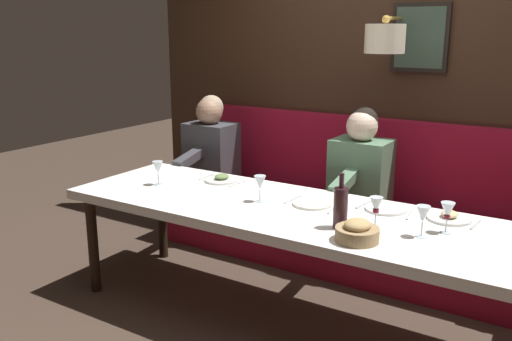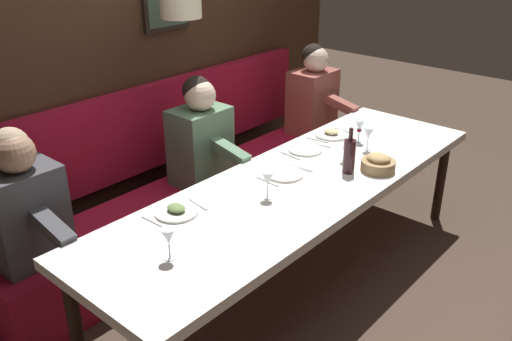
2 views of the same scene
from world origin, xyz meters
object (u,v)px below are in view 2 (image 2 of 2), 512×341
object	(u,v)px
dining_table	(299,190)
wine_glass_3	(168,237)
diner_nearest	(313,92)
wine_glass_0	(346,144)
diner_middle	(23,202)
wine_glass_1	(360,127)
wine_glass_4	(368,134)
bread_bowl	(378,164)
diner_near	(201,135)
wine_glass_2	(268,179)
wine_bottle	(349,156)

from	to	relation	value
dining_table	wine_glass_3	world-z (taller)	wine_glass_3
diner_nearest	wine_glass_0	world-z (taller)	diner_nearest
diner_nearest	diner_middle	world-z (taller)	same
wine_glass_3	wine_glass_1	bearing A→B (deg)	-86.75
wine_glass_4	bread_bowl	distance (m)	0.35
diner_nearest	diner_near	size ratio (longest dim) A/B	1.00
diner_nearest	wine_glass_3	size ratio (longest dim) A/B	4.82
diner_near	wine_glass_2	bearing A→B (deg)	160.96
dining_table	wine_glass_1	bearing A→B (deg)	-85.14
wine_glass_0	bread_bowl	xyz separation A→B (m)	(-0.25, 0.00, -0.07)
diner_middle	bread_bowl	bearing A→B (deg)	-123.33
wine_glass_4	wine_glass_3	bearing A→B (deg)	89.40
wine_glass_2	wine_bottle	distance (m)	0.62
wine_glass_3	dining_table	bearing A→B (deg)	-87.97
dining_table	wine_glass_3	bearing A→B (deg)	92.03
wine_glass_1	wine_glass_2	bearing A→B (deg)	93.12
wine_glass_0	wine_glass_4	world-z (taller)	same
dining_table	diner_near	xyz separation A→B (m)	(0.88, -0.01, 0.13)
dining_table	wine_glass_3	xyz separation A→B (m)	(-0.04, 1.07, 0.17)
wine_glass_4	wine_glass_0	bearing A→B (deg)	85.55
wine_glass_1	wine_glass_2	size ratio (longest dim) A/B	1.00
wine_bottle	bread_bowl	world-z (taller)	wine_bottle
diner_middle	wine_glass_0	distance (m)	2.00
dining_table	wine_glass_1	xyz separation A→B (m)	(0.07, -0.81, 0.17)
diner_nearest	diner_middle	xyz separation A→B (m)	(0.00, 2.69, 0.00)
wine_glass_4	wine_bottle	size ratio (longest dim) A/B	0.55
dining_table	wine_glass_2	size ratio (longest dim) A/B	18.38
wine_glass_3	wine_bottle	xyz separation A→B (m)	(-0.12, -1.38, -0.00)
wine_glass_0	wine_glass_1	size ratio (longest dim) A/B	1.00
diner_nearest	dining_table	bearing A→B (deg)	122.65
wine_glass_1	bread_bowl	xyz separation A→B (m)	(-0.35, 0.35, -0.07)
dining_table	wine_glass_4	distance (m)	0.74
diner_nearest	wine_glass_3	xyz separation A→B (m)	(-0.92, 2.45, 0.04)
diner_nearest	wine_glass_2	size ratio (longest dim) A/B	4.82
wine_glass_4	wine_bottle	world-z (taller)	wine_bottle
wine_glass_0	diner_near	bearing A→B (deg)	26.14
wine_glass_4	wine_bottle	distance (m)	0.42
diner_near	wine_bottle	bearing A→B (deg)	-163.88
wine_glass_2	bread_bowl	xyz separation A→B (m)	(-0.29, -0.75, -0.07)
dining_table	diner_near	size ratio (longest dim) A/B	3.81
wine_glass_0	wine_bottle	distance (m)	0.19
wine_glass_0	wine_glass_4	xyz separation A→B (m)	(-0.02, -0.25, 0.00)
wine_glass_2	diner_nearest	bearing A→B (deg)	-62.36
wine_bottle	bread_bowl	xyz separation A→B (m)	(-0.13, -0.15, -0.07)
dining_table	bread_bowl	size ratio (longest dim) A/B	13.70
wine_glass_3	wine_bottle	distance (m)	1.39
wine_glass_0	wine_glass_3	distance (m)	1.53
wine_glass_0	wine_glass_2	bearing A→B (deg)	86.52
diner_near	wine_bottle	world-z (taller)	diner_near
diner_middle	wine_glass_4	xyz separation A→B (m)	(-0.94, -2.03, 0.04)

